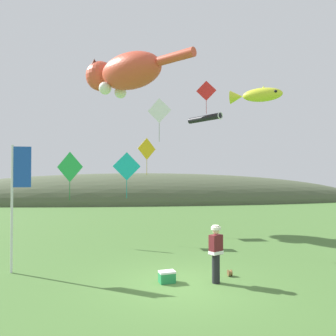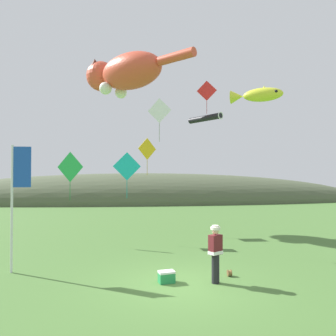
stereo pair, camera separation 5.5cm
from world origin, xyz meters
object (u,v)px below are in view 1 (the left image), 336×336
Objects in this scene: picnic_cooler at (167,277)px; kite_diamond_green at (70,167)px; kite_tube_streamer at (205,118)px; kite_diamond_white at (159,111)px; kite_spool at (230,273)px; kite_giant_cat at (124,73)px; kite_diamond_gold at (147,149)px; kite_diamond_red at (206,91)px; kite_fish_windsock at (256,95)px; festival_banner_pole at (17,189)px; festival_attendant at (216,252)px; kite_diamond_teal at (127,167)px.

picnic_cooler is 8.51m from kite_diamond_green.
kite_tube_streamer is 1.13× the size of kite_diamond_white.
kite_giant_cat is (-3.66, 10.62, 9.77)m from kite_spool.
kite_diamond_gold is 4.20m from kite_diamond_white.
picnic_cooler is 0.23× the size of kite_tube_streamer.
kite_diamond_red is (5.65, 0.91, -0.74)m from kite_giant_cat.
kite_diamond_green is (-10.70, -2.57, -4.53)m from kite_fish_windsock.
kite_giant_cat is at bearing 69.80° from festival_banner_pole.
kite_giant_cat reaches higher than kite_tube_streamer.
kite_spool is 0.09× the size of kite_diamond_red.
picnic_cooler is 0.13× the size of festival_banner_pole.
kite_diamond_red is (4.25, 2.72, 4.29)m from kite_diamond_gold.
picnic_cooler is at bearing -82.05° from kite_giant_cat.
kite_giant_cat is 2.09× the size of kite_fish_windsock.
kite_tube_streamer is at bearing 81.89° from kite_spool.
kite_diamond_gold is at bearing 104.42° from kite_spool.
kite_diamond_gold is (-1.64, 9.42, 3.89)m from festival_attendant.
kite_giant_cat reaches higher than kite_diamond_white.
kite_tube_streamer is at bearing 2.77° from kite_diamond_gold.
kite_spool is 0.09× the size of kite_diamond_green.
kite_fish_windsock is at bearing -48.13° from kite_diamond_red.
kite_spool is 12.76m from kite_fish_windsock.
kite_spool is at bearing -70.97° from kite_giant_cat.
kite_spool is at bearing 10.61° from picnic_cooler.
kite_tube_streamer is at bearing 175.81° from kite_fish_windsock.
kite_diamond_white is 8.14m from kite_diamond_red.
kite_fish_windsock is 1.36× the size of kite_tube_streamer.
kite_giant_cat is 2.91× the size of kite_diamond_red.
kite_spool is 0.09× the size of kite_diamond_teal.
kite_diamond_gold is 6.62m from kite_diamond_red.
kite_diamond_gold is at bearing 99.85° from festival_attendant.
picnic_cooler is 5.90m from festival_banner_pole.
festival_attendant is 3.26× the size of picnic_cooler.
kite_diamond_white is (-6.36, -3.83, -1.87)m from kite_fish_windsock.
kite_spool is at bearing -99.76° from kite_diamond_red.
kite_diamond_gold is at bearing -147.37° from kite_diamond_red.
picnic_cooler is 15.47m from kite_diamond_red.
kite_diamond_green is (-4.34, 1.26, -2.66)m from kite_diamond_white.
kite_diamond_red is at bearing 59.68° from kite_diamond_white.
picnic_cooler reaches higher than kite_spool.
kite_diamond_red is at bearing 45.09° from kite_diamond_teal.
kite_spool is (0.63, 0.61, -0.85)m from festival_attendant.
festival_banner_pole is 14.83m from kite_fish_windsock.
kite_diamond_teal is 1.01× the size of kite_diamond_red.
kite_giant_cat is at bearing 60.10° from kite_diamond_green.
kite_tube_streamer is 5.17m from kite_diamond_white.
kite_giant_cat reaches higher than kite_fish_windsock.
kite_diamond_gold is at bearing 33.67° from kite_diamond_green.
kite_diamond_white reaches higher than kite_diamond_teal.
kite_diamond_white is 0.90× the size of kite_diamond_teal.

